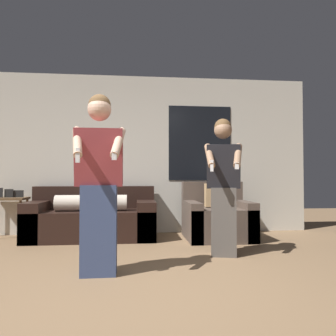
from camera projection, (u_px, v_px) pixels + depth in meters
ground_plane at (133, 301)px, 2.50m from camera, size 14.00×14.00×0.00m
wall_back at (135, 154)px, 5.65m from camera, size 6.11×0.07×2.70m
couch at (93, 219)px, 5.07m from camera, size 1.93×0.87×0.80m
armchair at (217, 218)px, 5.09m from camera, size 0.99×0.94×0.88m
side_table at (9, 203)px, 5.16m from camera, size 0.54×0.40×0.78m
person_left at (99, 183)px, 3.19m from camera, size 0.52×0.49×1.76m
person_right at (223, 185)px, 3.98m from camera, size 0.48×0.54×1.67m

